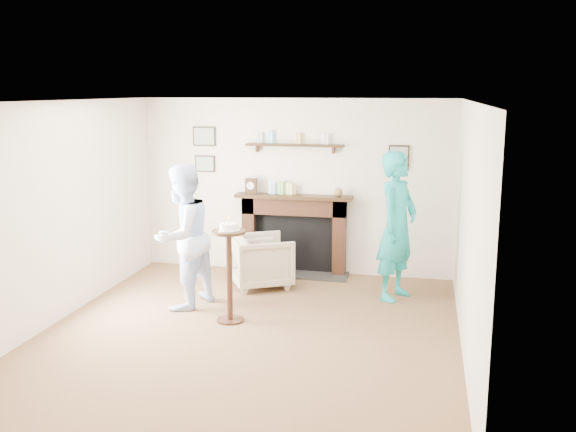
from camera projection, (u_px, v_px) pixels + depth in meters
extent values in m
plane|color=brown|center=(250.00, 333.00, 7.02)|extent=(5.00, 5.00, 0.00)
cube|color=beige|center=(295.00, 187.00, 9.18)|extent=(4.50, 0.04, 2.50)
cube|color=beige|center=(57.00, 213.00, 7.25)|extent=(0.04, 5.00, 2.50)
cube|color=beige|center=(468.00, 231.00, 6.32)|extent=(0.04, 5.00, 2.50)
cube|color=silver|center=(247.00, 101.00, 6.54)|extent=(4.50, 5.00, 0.04)
cube|color=black|center=(250.00, 234.00, 9.35)|extent=(0.18, 0.20, 1.10)
cube|color=black|center=(339.00, 238.00, 9.08)|extent=(0.18, 0.20, 1.10)
cube|color=black|center=(294.00, 206.00, 9.14)|extent=(1.50, 0.20, 0.24)
cube|color=black|center=(295.00, 243.00, 9.31)|extent=(1.14, 0.06, 0.86)
cube|color=#2E2C29|center=(292.00, 274.00, 9.21)|extent=(1.60, 0.44, 0.03)
cube|color=black|center=(294.00, 197.00, 9.08)|extent=(1.68, 0.26, 0.05)
cube|color=black|center=(294.00, 145.00, 8.99)|extent=(1.40, 0.15, 0.03)
cube|color=black|center=(204.00, 136.00, 9.31)|extent=(0.34, 0.03, 0.28)
cube|color=black|center=(205.00, 164.00, 9.38)|extent=(0.30, 0.03, 0.24)
cube|color=black|center=(399.00, 158.00, 8.78)|extent=(0.28, 0.03, 0.34)
cube|color=black|center=(251.00, 186.00, 9.18)|extent=(0.16, 0.09, 0.22)
cylinder|color=beige|center=(250.00, 186.00, 9.13)|extent=(0.11, 0.01, 0.11)
sphere|color=green|center=(338.00, 192.00, 8.93)|extent=(0.12, 0.12, 0.12)
imported|color=#C5BA93|center=(261.00, 286.00, 8.70)|extent=(1.03, 1.02, 0.70)
imported|color=silver|center=(185.00, 306.00, 7.88)|extent=(0.91, 1.03, 1.75)
imported|color=#20ACB7|center=(395.00, 297.00, 8.21)|extent=(0.69, 0.81, 1.88)
cylinder|color=black|center=(230.00, 320.00, 7.38)|extent=(0.31, 0.31, 0.02)
cylinder|color=black|center=(229.00, 277.00, 7.28)|extent=(0.07, 0.07, 1.01)
cylinder|color=black|center=(229.00, 232.00, 7.18)|extent=(0.38, 0.38, 0.03)
cylinder|color=silver|center=(229.00, 230.00, 7.18)|extent=(0.26, 0.26, 0.01)
cylinder|color=white|center=(228.00, 227.00, 7.17)|extent=(0.20, 0.20, 0.07)
cylinder|color=beige|center=(228.00, 221.00, 7.15)|extent=(0.01, 0.01, 0.06)
sphere|color=orange|center=(228.00, 218.00, 7.15)|extent=(0.02, 0.02, 0.02)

